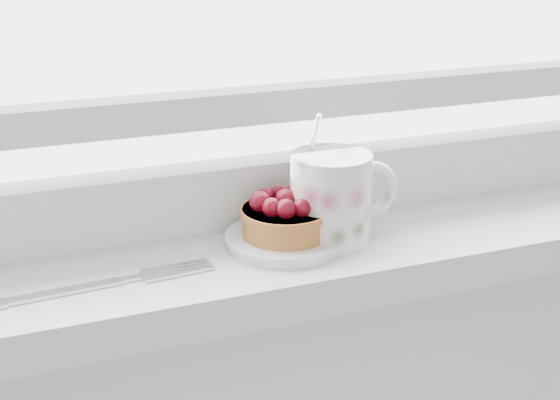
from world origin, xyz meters
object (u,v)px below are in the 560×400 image
saucer (285,239)px  fork (101,284)px  raspberry_tart (285,215)px  floral_mug (333,196)px

saucer → fork: bearing=-172.2°
raspberry_tart → floral_mug: floral_mug is taller
raspberry_tart → fork: raspberry_tart is taller
floral_mug → fork: 0.25m
saucer → raspberry_tart: raspberry_tart is taller
floral_mug → saucer: bearing=174.1°
saucer → raspberry_tart: 0.03m
floral_mug → fork: bearing=-175.0°
floral_mug → fork: floral_mug is taller
floral_mug → raspberry_tart: bearing=174.4°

